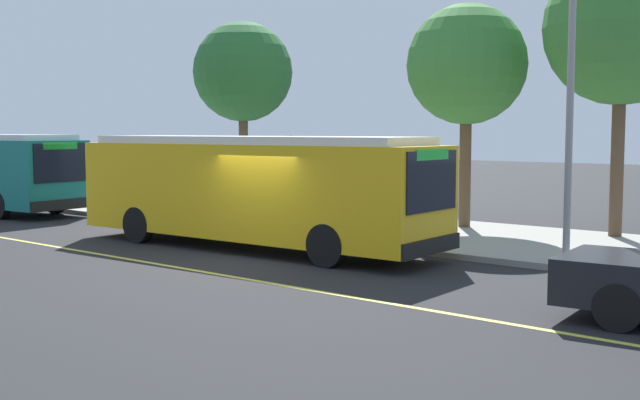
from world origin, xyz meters
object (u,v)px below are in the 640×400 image
(route_sign_post, at_px, (291,170))
(pedestrian_commuter, at_px, (278,193))
(waiting_bench, at_px, (290,204))
(transit_bus_main, at_px, (253,187))

(route_sign_post, bearing_deg, pedestrian_commuter, 143.73)
(route_sign_post, bearing_deg, waiting_bench, 132.37)
(transit_bus_main, height_order, pedestrian_commuter, transit_bus_main)
(pedestrian_commuter, bearing_deg, route_sign_post, -36.27)
(route_sign_post, distance_m, pedestrian_commuter, 2.11)
(waiting_bench, xyz_separation_m, pedestrian_commuter, (0.65, -1.27, 0.48))
(transit_bus_main, height_order, waiting_bench, transit_bus_main)
(route_sign_post, xyz_separation_m, pedestrian_commuter, (-1.56, 1.15, -0.84))
(transit_bus_main, xyz_separation_m, route_sign_post, (-0.93, 2.51, 0.34))
(transit_bus_main, bearing_deg, route_sign_post, 110.38)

